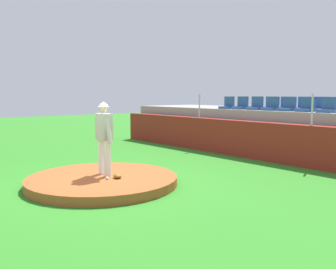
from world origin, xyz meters
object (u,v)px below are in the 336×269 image
object	(u,v)px
stadium_chair_2	(256,106)
stadium_chair_9	(270,105)
stadium_chair_5	(306,107)
baseball	(107,178)
stadium_chair_6	(327,108)
stadium_chair_12	(320,107)
stadium_chair_4	(288,107)
fielding_glove	(117,176)
stadium_chair_11	(303,106)
stadium_chair_3	(271,106)
stadium_chair_0	(228,105)
stadium_chair_7	(242,105)
pitcher	(104,133)
stadium_chair_8	(255,105)
stadium_chair_10	(285,106)
stadium_chair_1	(241,105)

from	to	relation	value
stadium_chair_2	stadium_chair_9	size ratio (longest dim) A/B	1.00
stadium_chair_5	baseball	bearing A→B (deg)	82.12
stadium_chair_6	stadium_chair_12	bearing A→B (deg)	-51.86
stadium_chair_4	fielding_glove	bearing A→B (deg)	87.69
stadium_chair_11	fielding_glove	bearing A→B (deg)	87.69
stadium_chair_3	stadium_chair_0	bearing A→B (deg)	0.92
stadium_chair_7	stadium_chair_2	bearing A→B (deg)	147.87
stadium_chair_4	stadium_chair_11	size ratio (longest dim) A/B	1.00
stadium_chair_5	stadium_chair_9	world-z (taller)	same
pitcher	stadium_chair_8	world-z (taller)	stadium_chair_8
stadium_chair_5	stadium_chair_6	xyz separation A→B (m)	(0.75, -0.02, 0.00)
stadium_chair_3	stadium_chair_6	bearing A→B (deg)	179.28
stadium_chair_4	stadium_chair_10	xyz separation A→B (m)	(-0.67, 0.85, 0.00)
baseball	stadium_chair_9	world-z (taller)	stadium_chair_9
stadium_chair_2	pitcher	bearing A→B (deg)	94.97
stadium_chair_3	stadium_chair_7	bearing A→B (deg)	-22.78
stadium_chair_7	stadium_chair_12	xyz separation A→B (m)	(3.47, 0.04, 0.00)
stadium_chair_11	stadium_chair_5	bearing A→B (deg)	125.68
stadium_chair_0	stadium_chair_5	bearing A→B (deg)	-179.49
stadium_chair_7	stadium_chair_11	xyz separation A→B (m)	(2.80, 0.04, 0.00)
baseball	stadium_chair_11	xyz separation A→B (m)	(0.32, 7.98, 1.57)
stadium_chair_10	stadium_chair_12	xyz separation A→B (m)	(1.37, 0.05, 0.00)
stadium_chair_5	pitcher	bearing A→B (deg)	77.87
fielding_glove	stadium_chair_1	size ratio (longest dim) A/B	0.60
stadium_chair_4	stadium_chair_8	world-z (taller)	same
stadium_chair_2	stadium_chair_3	size ratio (longest dim) A/B	1.00
pitcher	stadium_chair_7	size ratio (longest dim) A/B	3.71
pitcher	fielding_glove	bearing A→B (deg)	13.92
stadium_chair_1	stadium_chair_9	size ratio (longest dim) A/B	1.00
baseball	fielding_glove	bearing A→B (deg)	88.50
stadium_chair_1	stadium_chair_3	distance (m)	1.41
stadium_chair_5	stadium_chair_9	size ratio (longest dim) A/B	1.00
stadium_chair_8	stadium_chair_1	bearing A→B (deg)	89.86
pitcher	stadium_chair_11	world-z (taller)	stadium_chair_11
stadium_chair_5	fielding_glove	bearing A→B (deg)	81.87
stadium_chair_6	baseball	bearing A→B (deg)	76.21
fielding_glove	stadium_chair_10	size ratio (longest dim) A/B	0.60
stadium_chair_3	stadium_chair_10	size ratio (longest dim) A/B	1.00
fielding_glove	stadium_chair_10	world-z (taller)	stadium_chair_10
pitcher	stadium_chair_0	world-z (taller)	stadium_chair_0
pitcher	fielding_glove	world-z (taller)	pitcher
stadium_chair_10	stadium_chair_7	bearing A→B (deg)	-0.27
stadium_chair_7	stadium_chair_9	world-z (taller)	same
fielding_glove	stadium_chair_5	world-z (taller)	stadium_chair_5
stadium_chair_1	stadium_chair_2	bearing A→B (deg)	-179.48
stadium_chair_4	stadium_chair_0	bearing A→B (deg)	1.03
baseball	stadium_chair_1	bearing A→B (deg)	104.27
stadium_chair_0	stadium_chair_4	distance (m)	2.76
stadium_chair_1	stadium_chair_7	xyz separation A→B (m)	(-0.69, 0.88, 0.00)
baseball	stadium_chair_3	xyz separation A→B (m)	(-0.39, 7.07, 1.57)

